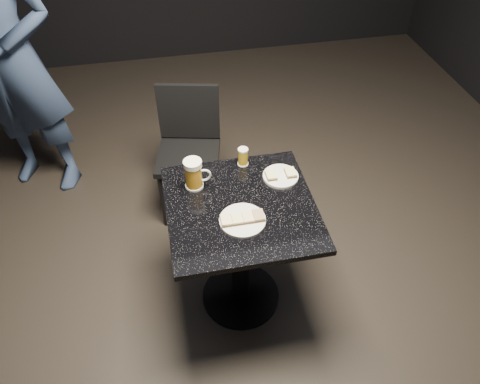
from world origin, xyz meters
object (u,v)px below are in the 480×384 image
at_px(beer_tumbler, 243,157).
at_px(chair, 189,145).
at_px(plate_small, 281,176).
at_px(beer_mug, 194,174).
at_px(plate_large, 243,220).
at_px(patron, 9,57).
at_px(table, 241,239).

height_order(beer_tumbler, chair, chair).
relative_size(plate_small, beer_mug, 1.13).
xyz_separation_m(plate_small, beer_mug, (-0.43, 0.02, 0.07)).
xyz_separation_m(plate_large, patron, (-1.15, 1.41, 0.20)).
relative_size(beer_tumbler, chair, 0.11).
height_order(table, chair, chair).
bearing_deg(beer_tumbler, plate_large, -101.99).
height_order(plate_large, beer_mug, beer_mug).
xyz_separation_m(patron, chair, (1.00, -0.47, -0.46)).
bearing_deg(beer_tumbler, patron, 140.47).
distance_m(plate_small, chair, 0.83).
height_order(table, beer_mug, beer_mug).
bearing_deg(plate_large, table, 82.76).
bearing_deg(plate_large, beer_mug, 123.02).
distance_m(plate_large, chair, 0.99).
bearing_deg(beer_mug, plate_small, -2.81).
bearing_deg(table, plate_small, 33.60).
distance_m(plate_large, beer_tumbler, 0.41).
relative_size(patron, table, 2.56).
bearing_deg(beer_mug, patron, 130.42).
bearing_deg(beer_mug, chair, 87.45).
height_order(patron, table, patron).
distance_m(plate_small, beer_mug, 0.44).
relative_size(beer_mug, chair, 0.18).
xyz_separation_m(table, chair, (-0.16, 0.84, -0.01)).
height_order(beer_mug, beer_tumbler, beer_mug).
distance_m(table, beer_mug, 0.42).
height_order(plate_large, table, plate_large).
bearing_deg(plate_small, patron, 140.35).
relative_size(patron, beer_tumbler, 19.62).
distance_m(beer_mug, beer_tumbler, 0.29).
height_order(beer_mug, chair, beer_mug).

